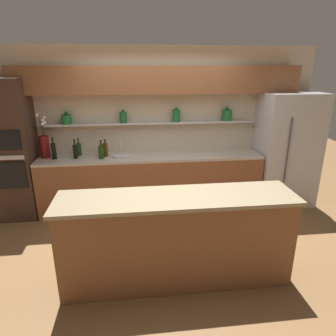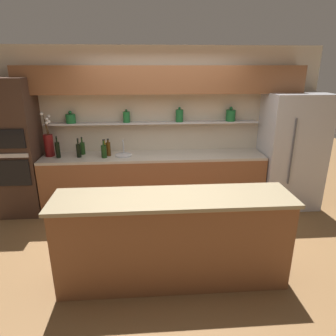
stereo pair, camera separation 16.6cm
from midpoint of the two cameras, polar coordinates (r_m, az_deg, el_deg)
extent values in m
plane|color=brown|center=(4.13, -0.87, -14.84)|extent=(12.00, 12.00, 0.00)
cube|color=beige|center=(5.13, -2.79, 7.72)|extent=(5.20, 0.10, 2.60)
cube|color=#B7B7BC|center=(4.96, -4.43, 8.57)|extent=(3.48, 0.18, 0.02)
cylinder|color=#19602D|center=(5.06, -19.67, 8.71)|extent=(0.15, 0.15, 0.14)
sphere|color=#19602D|center=(5.04, -19.80, 9.81)|extent=(0.05, 0.05, 0.05)
cylinder|color=#19602D|center=(4.94, -9.49, 9.49)|extent=(0.11, 0.11, 0.17)
sphere|color=#19602D|center=(4.92, -9.56, 10.71)|extent=(0.04, 0.04, 0.04)
cylinder|color=#19602D|center=(4.97, 0.61, 9.94)|extent=(0.12, 0.12, 0.20)
sphere|color=#19602D|center=(4.95, 0.62, 11.30)|extent=(0.04, 0.04, 0.04)
cylinder|color=#19602D|center=(5.15, 10.22, 9.88)|extent=(0.16, 0.16, 0.18)
sphere|color=#19602D|center=(5.13, 10.30, 11.19)|extent=(0.05, 0.05, 0.05)
cube|color=brown|center=(4.81, -2.76, 16.47)|extent=(4.42, 0.34, 0.42)
cube|color=brown|center=(5.02, -4.04, -2.82)|extent=(3.58, 0.62, 0.88)
cube|color=#ADA393|center=(4.87, -4.17, 2.22)|extent=(3.58, 0.62, 0.04)
cube|color=brown|center=(3.35, 0.20, -13.70)|extent=(2.45, 0.55, 0.98)
cube|color=gray|center=(3.11, 0.21, -5.76)|extent=(2.51, 0.61, 0.04)
cube|color=#B7B7BC|center=(5.41, 20.77, 3.24)|extent=(0.94, 0.70, 1.89)
cylinder|color=#4C4C51|center=(4.99, 21.04, 3.09)|extent=(0.02, 0.02, 1.04)
cube|color=#3D281E|center=(5.19, -28.44, 2.93)|extent=(0.64, 0.62, 2.14)
cube|color=black|center=(4.98, -29.20, -1.27)|extent=(0.54, 0.02, 0.40)
cube|color=black|center=(4.85, -30.18, 4.50)|extent=(0.54, 0.02, 0.28)
cube|color=#B7B7BC|center=(4.91, -29.70, 1.69)|extent=(0.57, 0.02, 0.06)
cylinder|color=maroon|center=(5.10, -23.31, 3.74)|extent=(0.15, 0.15, 0.35)
cylinder|color=#4C3319|center=(5.04, -23.69, 6.66)|extent=(0.04, 0.02, 0.19)
sphere|color=silver|center=(4.98, -23.76, 7.65)|extent=(0.05, 0.05, 0.05)
cylinder|color=#4C3319|center=(5.02, -23.99, 7.42)|extent=(0.04, 0.03, 0.33)
sphere|color=silver|center=(4.97, -24.61, 9.19)|extent=(0.05, 0.05, 0.05)
cylinder|color=#4C3319|center=(5.04, -23.66, 7.21)|extent=(0.04, 0.07, 0.28)
sphere|color=silver|center=(5.03, -23.43, 8.87)|extent=(0.05, 0.05, 0.05)
cylinder|color=#4C3319|center=(5.04, -23.74, 7.01)|extent=(0.04, 0.03, 0.25)
sphere|color=silver|center=(4.98, -23.73, 8.37)|extent=(0.05, 0.05, 0.05)
cylinder|color=#4C3319|center=(5.04, -23.63, 6.77)|extent=(0.03, 0.06, 0.20)
sphere|color=silver|center=(5.00, -23.41, 7.93)|extent=(0.06, 0.06, 0.06)
cylinder|color=#B7B7BC|center=(4.86, -9.97, 2.33)|extent=(0.27, 0.27, 0.02)
cylinder|color=#B7B7BC|center=(4.93, -9.99, 4.00)|extent=(0.02, 0.02, 0.22)
cylinder|color=#B7B7BC|center=(4.84, -10.10, 5.07)|extent=(0.02, 0.12, 0.02)
cylinder|color=black|center=(4.97, -21.81, 2.96)|extent=(0.07, 0.07, 0.25)
cylinder|color=black|center=(4.93, -22.04, 4.79)|extent=(0.02, 0.02, 0.08)
cylinder|color=black|center=(4.92, -22.11, 5.32)|extent=(0.03, 0.03, 0.01)
cylinder|color=brown|center=(4.99, -13.50, 3.48)|extent=(0.06, 0.06, 0.18)
cylinder|color=brown|center=(4.97, -13.60, 4.75)|extent=(0.03, 0.03, 0.05)
cylinder|color=black|center=(4.96, -13.62, 5.11)|extent=(0.03, 0.03, 0.01)
cylinder|color=#193814|center=(5.05, -17.52, 3.38)|extent=(0.08, 0.08, 0.19)
cylinder|color=#193814|center=(5.02, -17.67, 4.88)|extent=(0.02, 0.02, 0.08)
cylinder|color=black|center=(5.01, -17.72, 5.40)|extent=(0.03, 0.03, 0.01)
cylinder|color=#4C2D0C|center=(4.88, -12.77, 3.41)|extent=(0.07, 0.07, 0.22)
cylinder|color=#4C2D0C|center=(4.85, -12.89, 4.90)|extent=(0.03, 0.03, 0.04)
cylinder|color=black|center=(4.84, -12.91, 5.24)|extent=(0.03, 0.03, 0.01)
cylinder|color=black|center=(4.90, -18.17, 2.95)|extent=(0.07, 0.07, 0.21)
cylinder|color=black|center=(4.86, -18.34, 4.59)|extent=(0.02, 0.02, 0.08)
cylinder|color=black|center=(4.85, -18.40, 5.13)|extent=(0.03, 0.03, 0.01)
cylinder|color=#193814|center=(4.78, -13.58, 2.91)|extent=(0.08, 0.08, 0.20)
cylinder|color=#193814|center=(4.74, -13.71, 4.52)|extent=(0.02, 0.02, 0.08)
cylinder|color=black|center=(4.73, -13.75, 5.07)|extent=(0.03, 0.03, 0.01)
camera|label=1|loc=(0.08, -91.20, -0.41)|focal=32.00mm
camera|label=2|loc=(0.08, 88.80, 0.41)|focal=32.00mm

